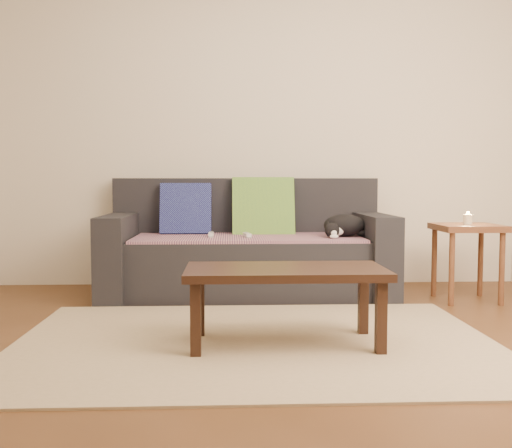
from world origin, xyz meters
The scene contains 13 objects.
ground centered at (0.00, 0.00, 0.00)m, with size 4.50×4.50×0.00m, color brown.
back_wall centered at (0.00, 2.00, 1.30)m, with size 4.50×0.04×2.60m, color beige.
sofa centered at (0.00, 1.57, 0.31)m, with size 2.10×0.94×0.87m.
throw_blanket centered at (0.00, 1.48, 0.43)m, with size 1.66×0.74×0.02m, color #46294D.
cushion_navy centered at (-0.47, 1.74, 0.63)m, with size 0.39×0.10×0.39m, color #14124E.
cushion_green centered at (0.13, 1.74, 0.63)m, with size 0.48×0.12×0.48m, color #0B493B.
cat centered at (0.70, 1.42, 0.52)m, with size 0.38×0.34×0.16m.
wii_remote_a centered at (-0.27, 1.47, 0.46)m, with size 0.15×0.04×0.03m, color white.
wii_remote_b centered at (-0.01, 1.40, 0.46)m, with size 0.15×0.04×0.03m, color white.
side_table centered at (1.54, 1.21, 0.45)m, with size 0.43×0.43×0.54m.
candle centered at (1.54, 1.21, 0.58)m, with size 0.06×0.06×0.09m.
rug centered at (0.00, 0.15, 0.01)m, with size 2.50×1.80×0.01m, color tan.
coffee_table centered at (0.15, 0.09, 0.35)m, with size 1.01×0.51×0.41m.
Camera 1 is at (-0.13, -2.92, 0.84)m, focal length 42.00 mm.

